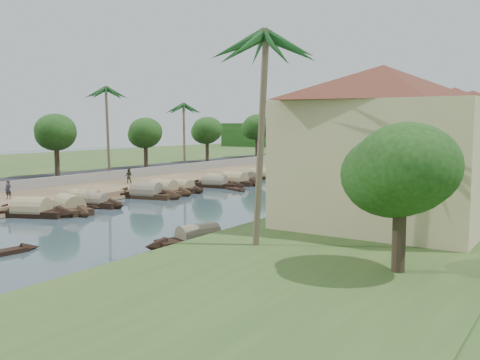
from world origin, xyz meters
The scene contains 44 objects.
ground centered at (0.00, 0.00, 0.00)m, with size 220.00×220.00×0.00m, color #35474F.
left_bank centered at (-16.00, 20.00, 0.40)m, with size 10.00×180.00×0.80m, color brown.
right_bank centered at (19.00, 20.00, 0.60)m, with size 16.00×180.00×1.20m, color #2C4C1E.
road centered at (-24.50, 20.00, 0.70)m, with size 8.00×180.00×1.40m, color black.
retaining_wall centered at (-20.20, 20.00, 1.35)m, with size 0.40×180.00×1.10m, color slate.
far_left_fill centered at (-51.00, 20.00, 0.68)m, with size 45.00×220.00×1.35m, color #2C4C1E.
treeline centered at (0.00, 100.00, 4.00)m, with size 120.00×14.00×8.00m.
bridge centered at (0.00, 72.00, 1.72)m, with size 28.00×4.00×2.40m.
building_near centered at (18.99, -2.00, 6.38)m, with size 14.85×14.85×10.20m.
building_mid centered at (19.99, 14.00, 6.13)m, with size 14.11×14.11×9.70m.
building_far centered at (18.99, 28.00, 6.38)m, with size 15.59×15.59×10.20m.
sampan_1 centered at (-9.29, -7.04, 0.42)m, with size 8.26×4.84×2.40m.
sampan_2 centered at (-8.50, -3.78, 0.42)m, with size 8.80×4.24×2.28m.
sampan_3 centered at (-8.74, -0.56, 0.41)m, with size 6.89×2.51×1.87m.
sampan_4 centered at (-10.25, -0.40, 0.42)m, with size 7.82×3.86×2.19m.
sampan_5 centered at (-9.26, 6.66, 0.42)m, with size 6.87×4.29×2.18m.
sampan_6 centered at (-8.96, 6.66, 0.42)m, with size 8.80×3.77×2.52m.
sampan_7 centered at (-9.17, 13.07, 0.41)m, with size 7.10×2.63×1.90m.
sampan_8 centered at (-9.34, 9.81, 0.42)m, with size 8.09×2.40×2.45m.
sampan_9 centered at (-8.44, 18.35, 0.41)m, with size 8.48×3.00×2.12m.
sampan_10 centered at (-9.60, 20.12, 0.41)m, with size 7.93×3.09×2.15m.
sampan_11 centered at (-8.15, 22.32, 0.42)m, with size 8.77×2.43×2.46m.
sampan_12 centered at (-9.25, 26.78, 0.41)m, with size 7.57×5.06×1.92m.
sampan_13 centered at (-9.25, 30.30, 0.41)m, with size 7.33×2.66×2.00m.
sampan_14 centered at (9.08, -7.87, 0.41)m, with size 4.22×7.68×1.91m.
sampan_15 centered at (9.57, 6.99, 0.40)m, with size 3.26×6.54×1.79m.
sampan_16 centered at (9.36, 25.72, 0.40)m, with size 2.01×7.52×1.87m.
canoe_1 centered at (-9.65, -1.49, 0.10)m, with size 4.85×1.54×0.77m.
canoe_2 centered at (-5.52, 17.74, 0.10)m, with size 5.85×3.56×0.89m.
palm_0 centered at (15.00, -10.27, 12.15)m, with size 3.20×3.20×12.79m.
palm_1 centered at (16.00, 6.99, 8.87)m, with size 3.20×3.20×9.39m.
palm_2 centered at (15.00, 20.45, 11.51)m, with size 3.20×3.20×12.11m.
palm_3 centered at (16.00, 39.22, 11.19)m, with size 3.20×3.20×11.79m.
palm_5 centered at (-24.00, 15.55, 12.21)m, with size 3.20×3.20×12.64m.
palm_6 centered at (-22.00, 29.15, 10.47)m, with size 3.20×3.20×10.84m.
palm_7 centered at (14.00, 55.39, 11.42)m, with size 3.20×3.20×12.03m.
palm_8 centered at (-20.50, 60.83, 12.85)m, with size 3.20×3.20×13.31m.
tree_2 centered at (-24.00, 7.20, 6.68)m, with size 4.89×4.89×7.37m.
tree_3 centered at (-24.00, 22.73, 6.38)m, with size 4.85×4.85×7.06m.
tree_4 centered at (-24.00, 37.68, 6.59)m, with size 5.02×5.02×7.33m.
tree_5 centered at (-24.00, 53.75, 7.09)m, with size 5.46×5.46×8.02m.
tree_7 centered at (23.00, -11.34, 5.64)m, with size 4.63×4.63×6.42m.
person_near centered at (-15.41, -5.09, 1.67)m, with size 0.63×0.41×1.73m, color #26242B.
person_far centered at (-15.75, 10.89, 1.66)m, with size 0.84×0.65×1.72m, color #333224.
Camera 1 is at (29.82, -34.78, 7.78)m, focal length 40.00 mm.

